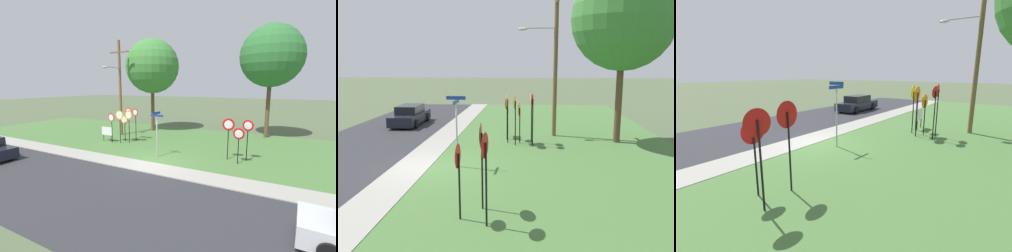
% 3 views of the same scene
% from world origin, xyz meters
% --- Properties ---
extents(ground_plane, '(160.00, 160.00, 0.00)m').
position_xyz_m(ground_plane, '(0.00, 0.00, 0.00)').
color(ground_plane, '#4C5B3D').
extents(road_asphalt, '(44.00, 6.40, 0.01)m').
position_xyz_m(road_asphalt, '(0.00, -4.80, 0.01)').
color(road_asphalt, '#2D2D33').
rests_on(road_asphalt, ground_plane).
extents(sidewalk_strip, '(44.00, 1.60, 0.06)m').
position_xyz_m(sidewalk_strip, '(0.00, -0.80, 0.03)').
color(sidewalk_strip, '#99968C').
rests_on(sidewalk_strip, ground_plane).
extents(grass_median, '(44.00, 12.00, 0.04)m').
position_xyz_m(grass_median, '(0.00, 6.00, 0.02)').
color(grass_median, '#477038').
rests_on(grass_median, ground_plane).
extents(stop_sign_near_left, '(0.76, 0.12, 2.26)m').
position_xyz_m(stop_sign_near_left, '(-4.89, 3.68, 1.68)').
color(stop_sign_near_left, black).
rests_on(stop_sign_near_left, grass_median).
extents(stop_sign_near_right, '(0.77, 0.10, 2.71)m').
position_xyz_m(stop_sign_near_right, '(-4.27, 3.46, 2.03)').
color(stop_sign_near_right, black).
rests_on(stop_sign_near_right, grass_median).
extents(stop_sign_far_left, '(0.60, 0.13, 2.76)m').
position_xyz_m(stop_sign_far_left, '(-4.25, 4.39, 1.99)').
color(stop_sign_far_left, black).
rests_on(stop_sign_far_left, grass_median).
extents(stop_sign_far_center, '(0.75, 0.09, 2.71)m').
position_xyz_m(stop_sign_far_center, '(-4.86, 3.03, 2.02)').
color(stop_sign_far_center, black).
rests_on(stop_sign_far_center, grass_median).
extents(stop_sign_far_right, '(0.68, 0.12, 2.44)m').
position_xyz_m(stop_sign_far_right, '(-5.66, 2.94, 1.80)').
color(stop_sign_far_right, black).
rests_on(stop_sign_far_right, grass_median).
extents(stop_sign_center_tall, '(0.66, 0.10, 2.82)m').
position_xyz_m(stop_sign_center_tall, '(-4.92, 4.33, 2.06)').
color(stop_sign_center_tall, black).
rests_on(stop_sign_center_tall, grass_median).
extents(yield_sign_near_left, '(0.70, 0.11, 2.22)m').
position_xyz_m(yield_sign_near_left, '(4.80, 2.21, 1.68)').
color(yield_sign_near_left, black).
rests_on(yield_sign_near_left, grass_median).
extents(yield_sign_near_right, '(0.78, 0.11, 2.68)m').
position_xyz_m(yield_sign_near_right, '(4.05, 2.76, 2.05)').
color(yield_sign_near_right, black).
rests_on(yield_sign_near_right, grass_median).
extents(yield_sign_far_left, '(0.70, 0.14, 2.63)m').
position_xyz_m(yield_sign_far_left, '(5.18, 3.02, 2.00)').
color(yield_sign_far_left, black).
rests_on(yield_sign_far_left, grass_median).
extents(street_name_post, '(0.96, 0.82, 3.03)m').
position_xyz_m(street_name_post, '(-0.25, 1.17, 1.84)').
color(street_name_post, '#9EA0A8').
rests_on(street_name_post, grass_median).
extents(utility_pole, '(2.10, 2.33, 8.78)m').
position_xyz_m(utility_pole, '(-6.88, 5.58, 4.78)').
color(utility_pole, brown).
rests_on(utility_pole, grass_median).
extents(notice_board, '(1.10, 0.08, 1.25)m').
position_xyz_m(notice_board, '(-6.22, 2.98, 0.87)').
color(notice_board, black).
rests_on(notice_board, grass_median).
extents(oak_tree_left, '(5.46, 5.46, 9.37)m').
position_xyz_m(oak_tree_left, '(-5.37, 9.10, 6.66)').
color(oak_tree_left, brown).
rests_on(oak_tree_left, grass_median).
extents(oak_tree_right, '(5.38, 5.38, 9.93)m').
position_xyz_m(oak_tree_right, '(5.63, 10.96, 7.26)').
color(oak_tree_right, brown).
rests_on(oak_tree_right, grass_median).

